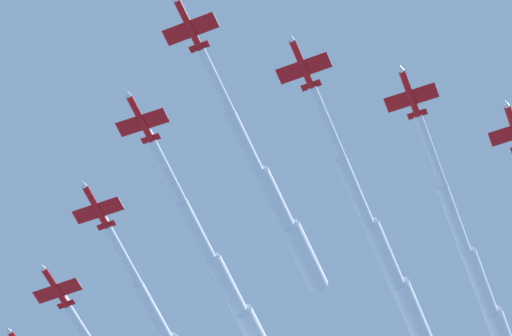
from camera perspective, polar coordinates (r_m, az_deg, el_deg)
The scene contains 4 objects.
jet_lead at distance 192.91m, azimuth 1.02°, elevation -1.72°, with size 36.18×49.85×3.65m.
jet_port_inner at distance 200.26m, azimuth 6.43°, elevation -4.48°, with size 41.20×56.14×3.67m.
jet_starboard_inner at distance 203.94m, azimuth -1.29°, elevation -5.94°, with size 38.51×51.57×3.76m.
jet_port_mid at distance 209.41m, azimuth 10.99°, elevation -5.80°, with size 43.11×57.66×3.72m.
Camera 1 is at (-85.88, 53.54, 49.38)m, focal length 82.01 mm.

